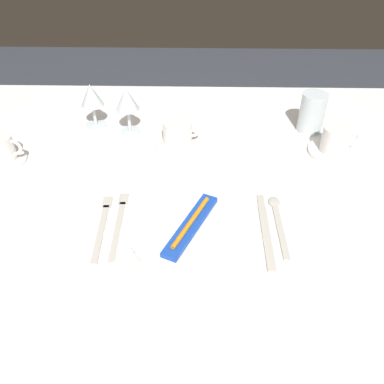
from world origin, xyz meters
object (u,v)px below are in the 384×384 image
Objects in this scene: drink_tumbler at (312,115)px; fork_outer at (119,222)px; toothbrush_package at (191,225)px; wine_glass_left at (91,97)px; fork_inner at (102,224)px; wine_glass_centre at (127,102)px; dinner_plate at (191,230)px; coffee_cup_right at (337,139)px; spoon_soup at (278,218)px; dinner_knife at (266,231)px; coffee_cup_far at (178,131)px.

fork_outer is at bearing -140.61° from drink_tumbler.
wine_glass_left reaches higher than toothbrush_package.
wine_glass_centre reaches higher than fork_inner.
wine_glass_centre reaches higher than wine_glass_left.
coffee_cup_right is at bearing 39.60° from dinner_plate.
fork_outer is at bearing -152.06° from coffee_cup_right.
dinner_plate reaches higher than spoon_soup.
dinner_knife is at bearing -112.43° from drink_tumbler.
drink_tumbler is (0.66, -0.01, -0.04)m from wine_glass_left.
wine_glass_centre is at bearing 114.32° from toothbrush_package.
wine_glass_left reaches higher than coffee_cup_far.
coffee_cup_right is 0.75× the size of wine_glass_left.
fork_outer is 0.04m from fork_inner.
dinner_plate is 1.90× the size of wine_glass_centre.
coffee_cup_far is 0.17m from wine_glass_centre.
toothbrush_package is at bearing -82.94° from coffee_cup_far.
fork_inner is at bearing -90.99° from wine_glass_centre.
dinner_knife is at bearing -4.08° from fork_outer.
wine_glass_centre reaches higher than dinner_knife.
dinner_knife is (0.17, 0.01, -0.01)m from dinner_plate.
fork_inner is 0.40m from spoon_soup.
wine_glass_centre reaches higher than drink_tumbler.
dinner_knife is 1.74× the size of wine_glass_left.
spoon_soup is (0.03, 0.04, 0.00)m from dinner_knife.
coffee_cup_right is 0.13m from drink_tumbler.
toothbrush_package is 0.51m from coffee_cup_right.
coffee_cup_right reaches higher than fork_inner.
coffee_cup_right reaches higher than dinner_knife.
coffee_cup_right is (0.60, 0.31, 0.04)m from fork_inner.
coffee_cup_right reaches higher than fork_outer.
wine_glass_left is at bearing 103.26° from fork_inner.
toothbrush_package is 0.56m from wine_glass_left.
wine_glass_left is at bearing 107.99° from fork_outer.
coffee_cup_right is at bearing -5.11° from coffee_cup_far.
toothbrush_package is 0.57m from drink_tumbler.
wine_glass_left reaches higher than dinner_knife.
coffee_cup_far reaches higher than dinner_knife.
fork_inner is at bearing 173.94° from dinner_plate.
coffee_cup_right is at bearing 54.61° from spoon_soup.
spoon_soup is at bearing 14.37° from toothbrush_package.
spoon_soup is at bearing 4.24° from fork_inner.
wine_glass_left reaches higher than dinner_plate.
coffee_cup_right reaches higher than coffee_cup_far.
dinner_plate is at bearing -56.64° from wine_glass_left.
wine_glass_centre is at bearing 157.05° from coffee_cup_far.
wine_glass_centre is 1.20× the size of drink_tumbler.
wine_glass_left is at bearing 123.36° from toothbrush_package.
dinner_plate is 0.56m from wine_glass_left.
fork_outer is 0.67m from drink_tumbler.
fork_outer is 0.91× the size of dinner_knife.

